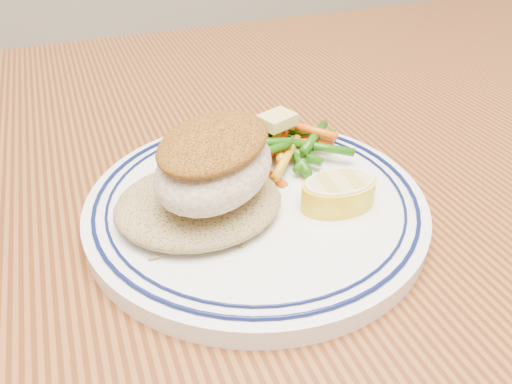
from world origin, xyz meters
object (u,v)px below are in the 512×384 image
object	(u,v)px
plate	(256,203)
rice_pilaf	(199,199)
dining_table	(259,273)
lemon_wedge	(339,191)
fish_fillet	(215,161)
vegetable_pile	(277,143)

from	to	relation	value
plate	rice_pilaf	distance (m)	0.05
plate	rice_pilaf	bearing A→B (deg)	-177.61
dining_table	lemon_wedge	distance (m)	0.14
fish_fillet	lemon_wedge	xyz separation A→B (m)	(0.08, -0.03, -0.03)
dining_table	vegetable_pile	world-z (taller)	vegetable_pile
vegetable_pile	fish_fillet	bearing A→B (deg)	-141.96
plate	fish_fillet	bearing A→B (deg)	-169.49
dining_table	vegetable_pile	xyz separation A→B (m)	(0.02, 0.02, 0.13)
rice_pilaf	fish_fillet	bearing A→B (deg)	-18.99
rice_pilaf	vegetable_pile	xyz separation A→B (m)	(0.08, 0.05, 0.00)
plate	fish_fillet	xyz separation A→B (m)	(-0.03, -0.01, 0.05)
plate	vegetable_pile	distance (m)	0.07
rice_pilaf	plate	bearing A→B (deg)	2.39
fish_fillet	lemon_wedge	distance (m)	0.09
fish_fillet	lemon_wedge	size ratio (longest dim) A/B	2.10
dining_table	vegetable_pile	distance (m)	0.13
rice_pilaf	vegetable_pile	distance (m)	0.10
dining_table	fish_fillet	size ratio (longest dim) A/B	12.21
fish_fillet	lemon_wedge	world-z (taller)	fish_fillet
rice_pilaf	lemon_wedge	size ratio (longest dim) A/B	2.04
plate	rice_pilaf	xyz separation A→B (m)	(-0.04, -0.00, 0.02)
dining_table	rice_pilaf	world-z (taller)	rice_pilaf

